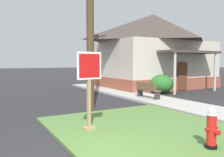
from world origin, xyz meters
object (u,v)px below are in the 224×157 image
fire_hydrant (212,129)px  manhole_cover (59,127)px  stop_sign (89,91)px  street_bench (147,89)px

fire_hydrant → manhole_cover: fire_hydrant is taller
stop_sign → manhole_cover: 1.68m
street_bench → manhole_cover: bearing=-153.9°
fire_hydrant → street_bench: size_ratio=0.60×
fire_hydrant → manhole_cover: (-2.47, 3.76, -0.53)m
fire_hydrant → stop_sign: size_ratio=0.42×
stop_sign → street_bench: size_ratio=1.44×
fire_hydrant → street_bench: (3.30, 6.58, 0.05)m
fire_hydrant → stop_sign: stop_sign is taller
stop_sign → manhole_cover: (-0.63, 0.97, -1.23)m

